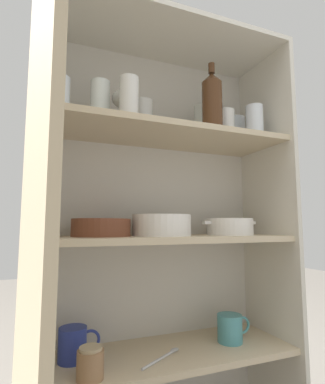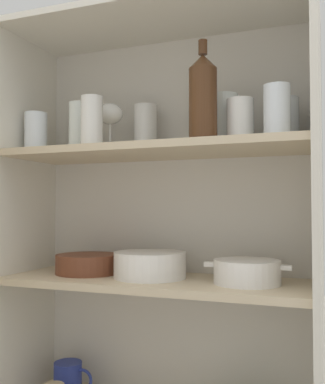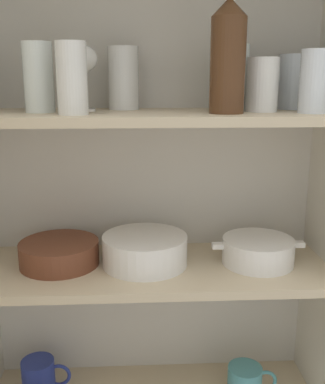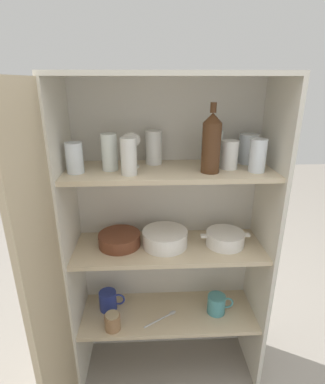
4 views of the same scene
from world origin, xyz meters
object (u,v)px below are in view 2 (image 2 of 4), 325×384
(wine_bottle, at_px, (203,97))
(coffee_mug_primary, at_px, (69,379))
(plate_stack_white, at_px, (150,265))
(mixing_bowl_large, at_px, (88,263))
(casserole_dish, at_px, (247,272))

(wine_bottle, height_order, coffee_mug_primary, wine_bottle)
(wine_bottle, height_order, plate_stack_white, wine_bottle)
(mixing_bowl_large, height_order, casserole_dish, casserole_dish)
(casserole_dish, bearing_deg, mixing_bowl_large, 177.93)
(plate_stack_white, relative_size, mixing_bowl_large, 1.07)
(wine_bottle, distance_m, casserole_dish, 0.46)
(mixing_bowl_large, xyz_separation_m, coffee_mug_primary, (-0.07, 0.02, -0.36))
(wine_bottle, distance_m, coffee_mug_primary, 0.92)
(mixing_bowl_large, bearing_deg, casserole_dish, -2.07)
(plate_stack_white, xyz_separation_m, mixing_bowl_large, (-0.20, 0.01, -0.00))
(coffee_mug_primary, bearing_deg, casserole_dish, -3.55)
(mixing_bowl_large, xyz_separation_m, casserole_dish, (0.48, -0.02, -0.00))
(plate_stack_white, height_order, casserole_dish, plate_stack_white)
(coffee_mug_primary, bearing_deg, plate_stack_white, -5.71)
(plate_stack_white, distance_m, casserole_dish, 0.27)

